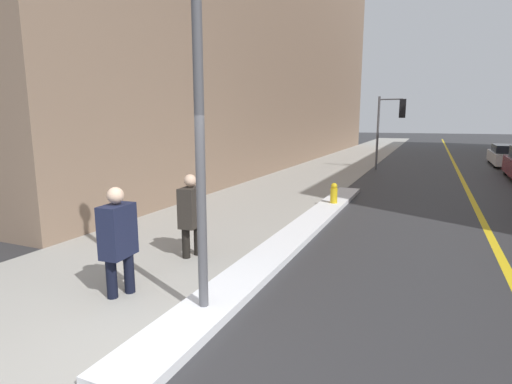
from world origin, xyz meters
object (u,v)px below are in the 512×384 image
object	(u,v)px
fire_hydrant	(334,195)
pedestrian_with_shoulder_bag	(191,212)
pedestrian_in_glasses	(118,237)
parked_car_white	(511,156)
traffic_light_near	(393,117)
lamp_post	(197,47)

from	to	relation	value
fire_hydrant	pedestrian_with_shoulder_bag	bearing A→B (deg)	-105.16
pedestrian_in_glasses	parked_car_white	bearing A→B (deg)	154.81
traffic_light_near	pedestrian_with_shoulder_bag	xyz separation A→B (m)	(-2.03, -15.09, -1.77)
lamp_post	fire_hydrant	world-z (taller)	lamp_post
lamp_post	pedestrian_with_shoulder_bag	bearing A→B (deg)	126.16
fire_hydrant	parked_car_white	bearing A→B (deg)	65.79
lamp_post	pedestrian_in_glasses	bearing A→B (deg)	179.80
traffic_light_near	parked_car_white	bearing A→B (deg)	35.09
traffic_light_near	pedestrian_in_glasses	size ratio (longest dim) A/B	2.32
traffic_light_near	pedestrian_with_shoulder_bag	world-z (taller)	traffic_light_near
lamp_post	pedestrian_with_shoulder_bag	size ratio (longest dim) A/B	3.65
traffic_light_near	pedestrian_with_shoulder_bag	distance (m)	15.33
pedestrian_in_glasses	pedestrian_with_shoulder_bag	bearing A→B (deg)	174.21
pedestrian_in_glasses	parked_car_white	distance (m)	22.81
pedestrian_with_shoulder_bag	parked_car_white	bearing A→B (deg)	153.18
lamp_post	traffic_light_near	world-z (taller)	lamp_post
lamp_post	parked_car_white	xyz separation A→B (m)	(6.56, 21.40, -2.71)
pedestrian_in_glasses	parked_car_white	xyz separation A→B (m)	(7.91, 21.39, -0.32)
traffic_light_near	fire_hydrant	bearing A→B (deg)	-96.14
lamp_post	pedestrian_in_glasses	world-z (taller)	lamp_post
lamp_post	parked_car_white	world-z (taller)	lamp_post
traffic_light_near	parked_car_white	world-z (taller)	traffic_light_near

